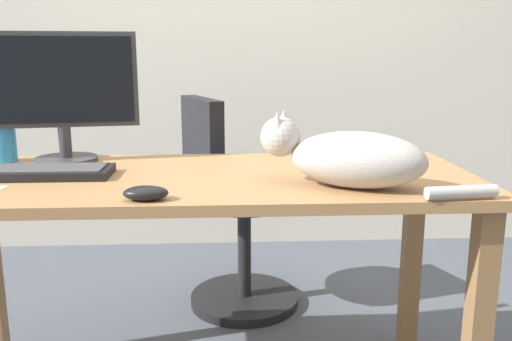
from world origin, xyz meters
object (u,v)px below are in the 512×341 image
at_px(keyboard, 34,172).
at_px(office_chair, 234,219).
at_px(cat, 349,157).
at_px(computer_mouse, 146,193).
at_px(monitor, 61,92).
at_px(water_bottle, 2,129).

bearing_deg(keyboard, office_chair, 50.00).
bearing_deg(cat, keyboard, 169.27).
height_order(keyboard, computer_mouse, computer_mouse).
xyz_separation_m(office_chair, monitor, (-0.55, -0.48, 0.58)).
relative_size(monitor, water_bottle, 2.07).
bearing_deg(water_bottle, keyboard, -53.22).
distance_m(office_chair, computer_mouse, 1.06).
xyz_separation_m(cat, water_bottle, (-1.05, 0.39, 0.03)).
height_order(keyboard, cat, cat).
relative_size(cat, computer_mouse, 5.16).
distance_m(office_chair, water_bottle, 1.00).
bearing_deg(office_chair, keyboard, -130.00).
bearing_deg(water_bottle, office_chair, 31.94).
xyz_separation_m(computer_mouse, water_bottle, (-0.53, 0.50, 0.09)).
xyz_separation_m(office_chair, computer_mouse, (-0.22, -0.97, 0.37)).
height_order(office_chair, cat, cat).
height_order(office_chair, keyboard, office_chair).
distance_m(monitor, cat, 0.94).
bearing_deg(computer_mouse, office_chair, 77.04).
bearing_deg(computer_mouse, monitor, 123.90).
bearing_deg(monitor, cat, -24.19).
xyz_separation_m(office_chair, cat, (0.30, -0.86, 0.44)).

